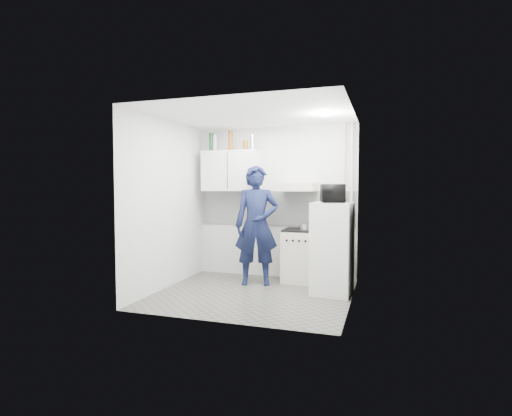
% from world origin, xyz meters
% --- Properties ---
extents(floor, '(2.80, 2.80, 0.00)m').
position_xyz_m(floor, '(0.00, 0.00, 0.00)').
color(floor, '#585853').
rests_on(floor, ground).
extents(ceiling, '(2.80, 2.80, 0.00)m').
position_xyz_m(ceiling, '(0.00, 0.00, 2.60)').
color(ceiling, white).
rests_on(ceiling, wall_back).
extents(wall_back, '(2.80, 0.00, 2.80)m').
position_xyz_m(wall_back, '(0.00, 1.25, 1.30)').
color(wall_back, silver).
rests_on(wall_back, floor).
extents(wall_left, '(0.00, 2.60, 2.60)m').
position_xyz_m(wall_left, '(-1.40, 0.00, 1.30)').
color(wall_left, silver).
rests_on(wall_left, floor).
extents(wall_right, '(0.00, 2.60, 2.60)m').
position_xyz_m(wall_right, '(1.40, 0.00, 1.30)').
color(wall_right, silver).
rests_on(wall_right, floor).
extents(person, '(0.80, 0.63, 1.91)m').
position_xyz_m(person, '(-0.14, 0.62, 0.96)').
color(person, '#0F1532').
rests_on(person, floor).
extents(stove, '(0.53, 0.53, 0.84)m').
position_xyz_m(stove, '(0.49, 1.00, 0.42)').
color(stove, beige).
rests_on(stove, floor).
extents(fridge, '(0.60, 0.60, 1.34)m').
position_xyz_m(fridge, '(1.10, 0.39, 0.67)').
color(fridge, white).
rests_on(fridge, floor).
extents(stove_top, '(0.51, 0.51, 0.03)m').
position_xyz_m(stove_top, '(0.49, 1.00, 0.86)').
color(stove_top, black).
rests_on(stove_top, stove).
extents(saucepan, '(0.16, 0.16, 0.09)m').
position_xyz_m(saucepan, '(0.58, 0.98, 0.92)').
color(saucepan, silver).
rests_on(saucepan, stove_top).
extents(microwave, '(0.55, 0.43, 0.27)m').
position_xyz_m(microwave, '(1.10, 0.39, 1.48)').
color(microwave, black).
rests_on(microwave, fridge).
extents(bottle_a, '(0.08, 0.08, 0.32)m').
position_xyz_m(bottle_a, '(-1.13, 1.07, 2.36)').
color(bottle_a, '#144C1E').
rests_on(bottle_a, upper_cabinet).
extents(bottle_b, '(0.07, 0.07, 0.29)m').
position_xyz_m(bottle_b, '(-1.06, 1.07, 2.34)').
color(bottle_b, '#B2B7BC').
rests_on(bottle_b, upper_cabinet).
extents(bottle_d, '(0.08, 0.08, 0.35)m').
position_xyz_m(bottle_d, '(-0.76, 1.07, 2.37)').
color(bottle_d, brown).
rests_on(bottle_d, upper_cabinet).
extents(canister_b, '(0.09, 0.09, 0.17)m').
position_xyz_m(canister_b, '(-0.49, 1.07, 2.28)').
color(canister_b, brown).
rests_on(canister_b, upper_cabinet).
extents(bottle_e, '(0.07, 0.07, 0.27)m').
position_xyz_m(bottle_e, '(-0.36, 1.07, 2.34)').
color(bottle_e, silver).
rests_on(bottle_e, upper_cabinet).
extents(upper_cabinet, '(1.00, 0.35, 0.70)m').
position_xyz_m(upper_cabinet, '(-0.75, 1.07, 1.85)').
color(upper_cabinet, white).
rests_on(upper_cabinet, wall_back).
extents(range_hood, '(0.60, 0.50, 0.14)m').
position_xyz_m(range_hood, '(0.45, 1.00, 1.57)').
color(range_hood, beige).
rests_on(range_hood, wall_back).
extents(backsplash, '(2.74, 0.03, 0.60)m').
position_xyz_m(backsplash, '(0.00, 1.24, 1.20)').
color(backsplash, white).
rests_on(backsplash, wall_back).
extents(pipe_a, '(0.05, 0.05, 2.60)m').
position_xyz_m(pipe_a, '(1.30, 1.17, 1.30)').
color(pipe_a, beige).
rests_on(pipe_a, floor).
extents(pipe_b, '(0.04, 0.04, 2.60)m').
position_xyz_m(pipe_b, '(1.18, 1.17, 1.30)').
color(pipe_b, beige).
rests_on(pipe_b, floor).
extents(ceiling_spot_fixture, '(0.10, 0.10, 0.02)m').
position_xyz_m(ceiling_spot_fixture, '(1.00, 0.20, 2.57)').
color(ceiling_spot_fixture, white).
rests_on(ceiling_spot_fixture, ceiling).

